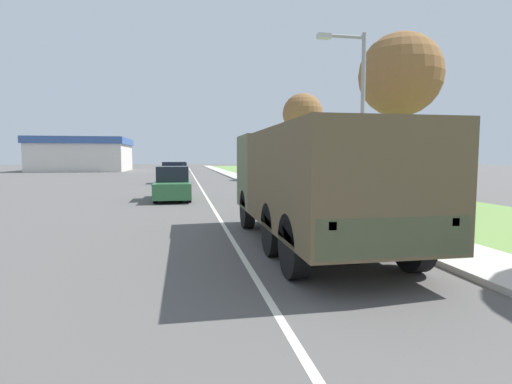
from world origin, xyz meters
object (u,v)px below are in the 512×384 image
(car_fourth_ahead, at_px, (181,168))
(lamp_post, at_px, (356,106))
(pickup_truck, at_px, (383,184))
(car_nearest_ahead, at_px, (173,185))
(military_truck, at_px, (312,179))
(car_second_ahead, at_px, (173,174))
(car_third_ahead, at_px, (178,170))

(car_fourth_ahead, xyz_separation_m, lamp_post, (5.92, -46.61, 3.17))
(pickup_truck, xyz_separation_m, lamp_post, (-2.96, -3.59, 2.89))
(car_nearest_ahead, height_order, car_fourth_ahead, car_nearest_ahead)
(military_truck, xyz_separation_m, car_nearest_ahead, (-3.50, 11.20, -0.86))
(car_second_ahead, xyz_separation_m, lamp_post, (6.55, -20.34, 3.03))
(car_nearest_ahead, height_order, lamp_post, lamp_post)
(military_truck, height_order, car_fourth_ahead, military_truck)
(car_nearest_ahead, relative_size, pickup_truck, 0.83)
(car_nearest_ahead, bearing_deg, lamp_post, -50.38)
(car_nearest_ahead, xyz_separation_m, pickup_truck, (9.19, -3.93, 0.17))
(car_nearest_ahead, xyz_separation_m, lamp_post, (6.23, -7.52, 3.06))
(car_second_ahead, bearing_deg, car_nearest_ahead, -88.54)
(car_fourth_ahead, bearing_deg, car_third_ahead, -91.07)
(military_truck, height_order, car_nearest_ahead, military_truck)
(military_truck, relative_size, lamp_post, 1.25)
(car_nearest_ahead, distance_m, lamp_post, 10.23)
(car_fourth_ahead, bearing_deg, military_truck, -86.37)
(car_fourth_ahead, bearing_deg, car_nearest_ahead, -90.45)
(military_truck, relative_size, car_third_ahead, 1.83)
(military_truck, relative_size, car_second_ahead, 1.82)
(military_truck, bearing_deg, car_fourth_ahead, 93.63)
(car_nearest_ahead, xyz_separation_m, car_second_ahead, (-0.33, 12.82, 0.03))
(car_second_ahead, bearing_deg, pickup_truck, -60.42)
(car_third_ahead, distance_m, pickup_truck, 29.63)
(car_fourth_ahead, height_order, lamp_post, lamp_post)
(military_truck, height_order, pickup_truck, military_truck)
(car_second_ahead, distance_m, car_third_ahead, 11.43)
(car_nearest_ahead, bearing_deg, car_third_ahead, 89.94)
(pickup_truck, height_order, lamp_post, lamp_post)
(military_truck, height_order, car_second_ahead, military_truck)
(car_second_ahead, height_order, car_fourth_ahead, car_second_ahead)
(military_truck, xyz_separation_m, car_second_ahead, (-3.82, 24.03, -0.83))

